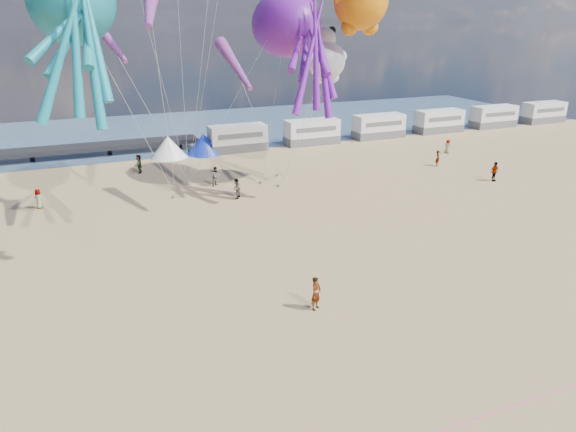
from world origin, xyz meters
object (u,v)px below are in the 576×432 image
Objects in this scene: beachgoer_5 at (438,158)px; kite_octopus_teal at (72,1)px; windsock_right at (109,41)px; beachgoer_3 at (495,172)px; windsock_mid at (235,65)px; standing_person at (316,293)px; kite_octopus_purple at (286,25)px; beachgoer_6 at (39,199)px; motorhome_1 at (312,132)px; beachgoer_7 at (216,176)px; motorhome_0 at (238,138)px; sandbag_e at (189,184)px; kite_panda at (326,61)px; motorhome_5 at (543,112)px; sandbag_a at (176,196)px; motorhome_3 at (439,121)px; beachgoer_0 at (448,146)px; tent_blue at (204,144)px; sandbag_c at (281,185)px; beachgoer_1 at (236,189)px; motorhome_4 at (494,117)px; beachgoer_4 at (139,164)px; sandbag_d at (279,175)px; tent_white at (168,147)px; kite_teddy_orange at (361,2)px; windsock_left at (150,9)px; sandbag_b at (262,182)px.

kite_octopus_teal reaches higher than beachgoer_5.
windsock_right is (-31.32, -1.76, 12.05)m from beachgoer_5.
windsock_mid is (-24.42, 2.19, 10.24)m from beachgoer_3.
kite_octopus_purple is at bearing 40.21° from standing_person.
kite_octopus_teal is (4.38, -6.89, 14.55)m from beachgoer_6.
motorhome_1 is 22.85m from beachgoer_3.
motorhome_0 is at bearing 29.99° from beachgoer_7.
kite_panda is (12.15, -3.40, 10.82)m from sandbag_e.
motorhome_5 is 54.79m from beachgoer_7.
motorhome_5 is 46.83m from kite_panda.
motorhome_3 is at bearing 20.44° from sandbag_a.
windsock_mid is at bearing 30.19° from kite_octopus_teal.
motorhome_1 is 4.22× the size of beachgoer_0.
motorhome_3 reaches higher than tent_blue.
beachgoer_6 is 20.29m from sandbag_c.
motorhome_0 reaches higher than beachgoer_1.
motorhome_4 is 1.65× the size of tent_blue.
kite_panda reaches higher than sandbag_e.
beachgoer_0 is 0.98× the size of beachgoer_6.
beachgoer_4 is (-7.84, -5.23, -0.27)m from tent_blue.
sandbag_d is at bearing 153.18° from kite_panda.
sandbag_d is (-46.85, -11.54, -1.39)m from motorhome_5.
kite_octopus_teal reaches higher than beachgoer_0.
motorhome_0 is at bearing 180.00° from motorhome_3.
sandbag_e is at bearing 117.12° from beachgoer_7.
beachgoer_0 is at bearing -39.60° from motorhome_1.
tent_white is 4.00m from tent_blue.
motorhome_1 is at bearing 137.68° from beachgoer_6.
motorhome_0 is 1.20× the size of windsock_right.
beachgoer_1 is 0.32× the size of windsock_right.
sandbag_e is at bearing 22.47° from windsock_right.
beachgoer_5 reaches higher than sandbag_e.
motorhome_0 reaches higher than beachgoer_5.
beachgoer_7 is (-15.38, -12.35, -0.60)m from motorhome_1.
beachgoer_1 is 13.09m from beachgoer_4.
beachgoer_5 is at bearing 1.05° from sandbag_c.
sandbag_e is 16.53m from kite_octopus_purple.
kite_octopus_purple reaches higher than beachgoer_1.
tent_white is 8.00× the size of sandbag_e.
tent_blue is 2.42× the size of beachgoer_5.
motorhome_5 is (47.50, 0.00, 0.00)m from motorhome_0.
kite_teddy_orange is at bearing -157.65° from motorhome_5.
beachgoer_3 is 0.31× the size of windsock_left.
sandbag_b is (-39.71, -13.24, -1.39)m from motorhome_4.
kite_octopus_purple is at bearing -86.99° from motorhome_0.
beachgoer_4 is (-33.71, 5.00, 0.14)m from beachgoer_0.
kite_octopus_purple reaches higher than kite_teddy_orange.
sandbag_c is 0.09× the size of windsock_right.
windsock_right is (-13.60, -1.43, 12.76)m from sandbag_c.
sandbag_d is (-27.85, -11.54, -1.39)m from motorhome_3.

